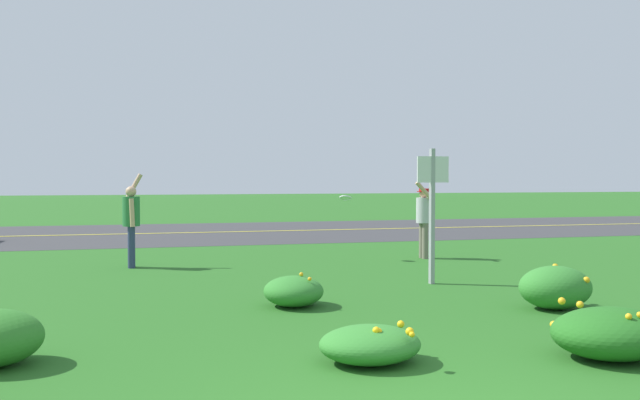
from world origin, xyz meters
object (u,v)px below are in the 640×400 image
object	(u,v)px
sign_post_near_path	(432,202)
person_thrower_green_shirt	(131,219)
person_catcher_red_cap_gray_shirt	(424,216)
frisbee_white	(346,198)

from	to	relation	value
sign_post_near_path	person_thrower_green_shirt	bearing A→B (deg)	145.65
person_catcher_red_cap_gray_shirt	frisbee_white	bearing A→B (deg)	174.05
person_thrower_green_shirt	person_catcher_red_cap_gray_shirt	bearing A→B (deg)	-0.17
person_catcher_red_cap_gray_shirt	person_thrower_green_shirt	bearing A→B (deg)	179.83
sign_post_near_path	person_catcher_red_cap_gray_shirt	bearing A→B (deg)	69.07
frisbee_white	sign_post_near_path	bearing A→B (deg)	-82.54
sign_post_near_path	frisbee_white	world-z (taller)	sign_post_near_path
sign_post_near_path	person_thrower_green_shirt	xyz separation A→B (m)	(-4.97, 3.39, -0.41)
person_thrower_green_shirt	frisbee_white	distance (m)	4.52
sign_post_near_path	frisbee_white	xyz separation A→B (m)	(-0.47, 3.56, -0.04)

